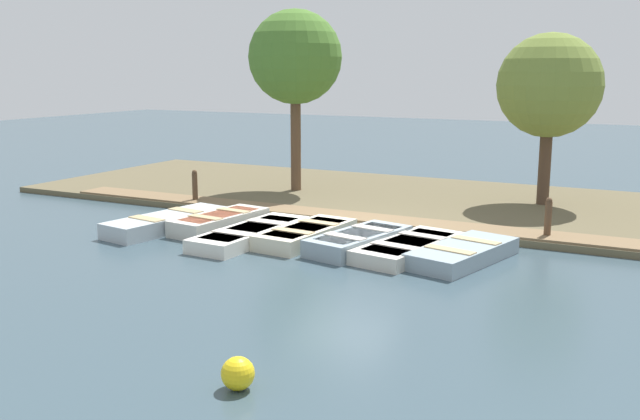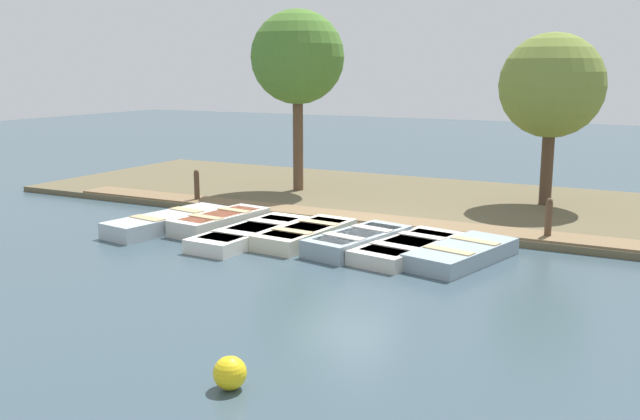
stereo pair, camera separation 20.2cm
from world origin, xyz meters
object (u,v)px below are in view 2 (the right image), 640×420
(mooring_post_near, at_px, (197,188))
(park_tree_far_left, at_px, (298,58))
(buoy, at_px, (230,373))
(rowboat_5, at_px, (408,248))
(park_tree_left, at_px, (552,86))
(rowboat_0, at_px, (168,222))
(rowboat_4, at_px, (358,241))
(rowboat_6, at_px, (462,253))
(rowboat_2, at_px, (251,233))
(rowboat_1, at_px, (220,221))
(mooring_post_far, at_px, (548,221))
(rowboat_3, at_px, (306,234))

(mooring_post_near, distance_m, park_tree_far_left, 5.05)
(buoy, relative_size, park_tree_far_left, 0.07)
(park_tree_far_left, bearing_deg, rowboat_5, 46.92)
(buoy, bearing_deg, rowboat_5, -177.12)
(mooring_post_near, relative_size, park_tree_far_left, 0.19)
(mooring_post_near, xyz_separation_m, park_tree_left, (-4.12, 9.00, 2.90))
(rowboat_0, xyz_separation_m, rowboat_4, (-0.37, 5.01, -0.00))
(rowboat_6, bearing_deg, mooring_post_near, -91.55)
(rowboat_0, distance_m, rowboat_2, 2.44)
(park_tree_far_left, bearing_deg, rowboat_1, 7.94)
(rowboat_0, relative_size, mooring_post_near, 3.20)
(park_tree_far_left, bearing_deg, park_tree_left, 98.41)
(rowboat_1, bearing_deg, mooring_post_near, -125.30)
(park_tree_far_left, relative_size, park_tree_left, 1.16)
(rowboat_2, relative_size, rowboat_5, 1.13)
(mooring_post_near, bearing_deg, rowboat_6, 74.76)
(rowboat_1, bearing_deg, park_tree_far_left, -164.80)
(mooring_post_near, bearing_deg, park_tree_left, 114.58)
(rowboat_2, bearing_deg, park_tree_far_left, -158.13)
(rowboat_0, xyz_separation_m, mooring_post_far, (-2.77, 8.61, 0.34))
(mooring_post_far, distance_m, buoy, 9.70)
(rowboat_1, height_order, rowboat_5, rowboat_1)
(rowboat_0, distance_m, mooring_post_far, 9.05)
(rowboat_3, bearing_deg, buoy, 27.32)
(rowboat_0, distance_m, rowboat_4, 5.03)
(rowboat_2, xyz_separation_m, rowboat_4, (-0.36, 2.57, 0.04))
(rowboat_0, bearing_deg, rowboat_1, 126.23)
(rowboat_6, height_order, park_tree_far_left, park_tree_far_left)
(buoy, xyz_separation_m, park_tree_left, (-13.58, 1.27, 3.23))
(mooring_post_near, distance_m, mooring_post_far, 9.82)
(rowboat_3, bearing_deg, rowboat_6, 95.13)
(buoy, height_order, park_tree_left, park_tree_left)
(rowboat_2, distance_m, rowboat_4, 2.60)
(rowboat_3, xyz_separation_m, mooring_post_near, (-2.30, -4.85, 0.36))
(rowboat_3, distance_m, rowboat_6, 3.69)
(rowboat_6, bearing_deg, rowboat_0, -72.87)
(rowboat_4, distance_m, rowboat_6, 2.32)
(rowboat_4, bearing_deg, rowboat_1, -81.09)
(rowboat_0, relative_size, rowboat_3, 1.18)
(rowboat_2, xyz_separation_m, mooring_post_near, (-2.76, -3.65, 0.38))
(rowboat_4, height_order, buoy, buoy)
(rowboat_4, xyz_separation_m, park_tree_left, (-6.51, 2.77, 3.24))
(rowboat_4, xyz_separation_m, mooring_post_near, (-2.40, -6.22, 0.34))
(rowboat_4, bearing_deg, mooring_post_near, -98.90)
(park_tree_left, bearing_deg, rowboat_4, -23.07)
(rowboat_4, height_order, rowboat_6, rowboat_4)
(rowboat_2, height_order, buoy, buoy)
(rowboat_5, xyz_separation_m, park_tree_left, (-6.43, 1.63, 3.28))
(rowboat_3, bearing_deg, park_tree_far_left, -143.50)
(rowboat_5, relative_size, rowboat_6, 1.05)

